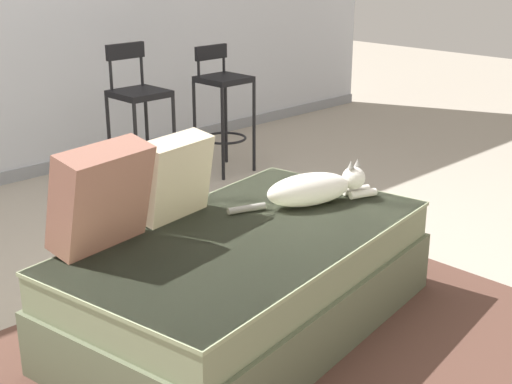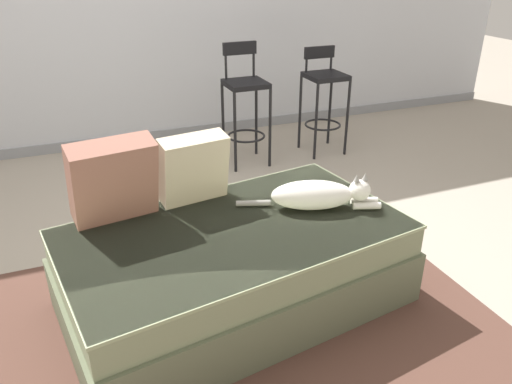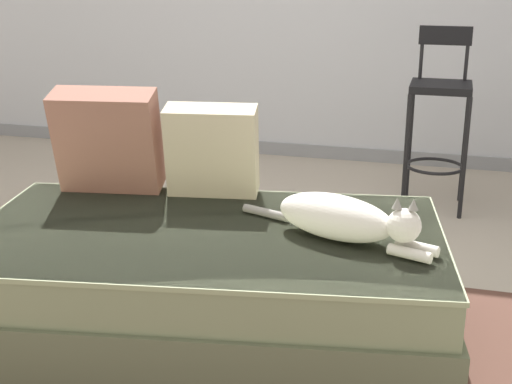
{
  "view_description": "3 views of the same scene",
  "coord_description": "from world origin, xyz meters",
  "px_view_note": "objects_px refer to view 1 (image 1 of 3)",
  "views": [
    {
      "loc": [
        -1.9,
        -2.39,
        1.59
      ],
      "look_at": [
        0.15,
        -0.3,
        0.56
      ],
      "focal_mm": 50.0,
      "sensor_mm": 36.0,
      "label": 1
    },
    {
      "loc": [
        -0.68,
        -2.36,
        1.64
      ],
      "look_at": [
        0.15,
        -0.3,
        0.56
      ],
      "focal_mm": 35.0,
      "sensor_mm": 36.0,
      "label": 2
    },
    {
      "loc": [
        0.77,
        -2.56,
        1.34
      ],
      "look_at": [
        0.15,
        -0.3,
        0.56
      ],
      "focal_mm": 50.0,
      "sensor_mm": 36.0,
      "label": 3
    }
  ],
  "objects_px": {
    "cat": "(314,188)",
    "bar_stool_by_doorway": "(223,98)",
    "couch": "(247,280)",
    "throw_pillow_middle": "(174,177)",
    "throw_pillow_corner": "(101,197)",
    "bar_stool_near_window": "(139,113)"
  },
  "relations": [
    {
      "from": "couch",
      "to": "bar_stool_near_window",
      "type": "bearing_deg",
      "value": 67.77
    },
    {
      "from": "bar_stool_by_doorway",
      "to": "couch",
      "type": "bearing_deg",
      "value": -129.34
    },
    {
      "from": "throw_pillow_corner",
      "to": "cat",
      "type": "bearing_deg",
      "value": -14.84
    },
    {
      "from": "throw_pillow_corner",
      "to": "bar_stool_by_doorway",
      "type": "xyz_separation_m",
      "value": [
        1.95,
        1.47,
        -0.12
      ]
    },
    {
      "from": "cat",
      "to": "bar_stool_by_doorway",
      "type": "bearing_deg",
      "value": 60.43
    },
    {
      "from": "cat",
      "to": "bar_stool_by_doorway",
      "type": "distance_m",
      "value": 1.99
    },
    {
      "from": "couch",
      "to": "cat",
      "type": "height_order",
      "value": "cat"
    },
    {
      "from": "throw_pillow_middle",
      "to": "bar_stool_near_window",
      "type": "xyz_separation_m",
      "value": [
        0.82,
        1.41,
        -0.08
      ]
    },
    {
      "from": "throw_pillow_corner",
      "to": "cat",
      "type": "relative_size",
      "value": 0.61
    },
    {
      "from": "throw_pillow_middle",
      "to": "bar_stool_by_doorway",
      "type": "bearing_deg",
      "value": 42.35
    },
    {
      "from": "throw_pillow_middle",
      "to": "bar_stool_near_window",
      "type": "bearing_deg",
      "value": 59.83
    },
    {
      "from": "bar_stool_near_window",
      "to": "bar_stool_by_doorway",
      "type": "bearing_deg",
      "value": -0.07
    },
    {
      "from": "couch",
      "to": "throw_pillow_corner",
      "type": "distance_m",
      "value": 0.73
    },
    {
      "from": "throw_pillow_corner",
      "to": "throw_pillow_middle",
      "type": "relative_size",
      "value": 1.15
    },
    {
      "from": "throw_pillow_middle",
      "to": "cat",
      "type": "bearing_deg",
      "value": -29.62
    },
    {
      "from": "couch",
      "to": "throw_pillow_corner",
      "type": "bearing_deg",
      "value": 149.74
    },
    {
      "from": "couch",
      "to": "bar_stool_near_window",
      "type": "height_order",
      "value": "bar_stool_near_window"
    },
    {
      "from": "throw_pillow_middle",
      "to": "bar_stool_near_window",
      "type": "height_order",
      "value": "bar_stool_near_window"
    },
    {
      "from": "throw_pillow_corner",
      "to": "throw_pillow_middle",
      "type": "distance_m",
      "value": 0.41
    },
    {
      "from": "throw_pillow_corner",
      "to": "throw_pillow_middle",
      "type": "height_order",
      "value": "throw_pillow_corner"
    },
    {
      "from": "couch",
      "to": "cat",
      "type": "distance_m",
      "value": 0.55
    },
    {
      "from": "bar_stool_near_window",
      "to": "throw_pillow_middle",
      "type": "bearing_deg",
      "value": -120.17
    }
  ]
}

